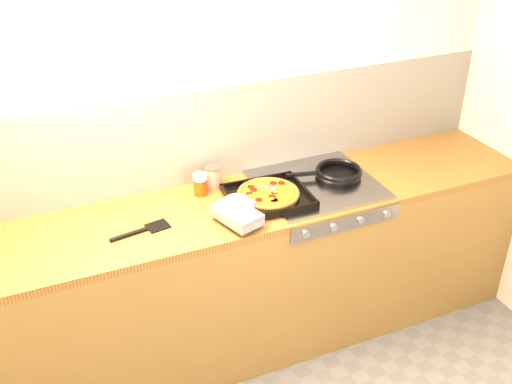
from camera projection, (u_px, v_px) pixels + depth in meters
name	position (u px, v px, depth m)	size (l,w,h in m)	color
room_shell	(214.00, 134.00, 3.04)	(3.20, 3.20, 3.20)	white
counter_run	(237.00, 276.00, 3.16)	(3.20, 0.62, 0.90)	olive
stovetop	(316.00, 184.00, 3.09)	(0.60, 0.56, 0.02)	#98979C
pizza_on_tray	(259.00, 199.00, 2.89)	(0.53, 0.45, 0.07)	black
frying_pan	(338.00, 173.00, 3.14)	(0.42, 0.29, 0.04)	black
tomato_can	(213.00, 177.00, 3.05)	(0.09, 0.09, 0.11)	maroon
juice_glass	(200.00, 184.00, 2.98)	(0.09, 0.09, 0.12)	#C73D0B
wooden_spoon	(250.00, 182.00, 3.10)	(0.30, 0.08, 0.02)	#AB7F48
black_spatula	(141.00, 231.00, 2.71)	(0.29, 0.10, 0.02)	black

